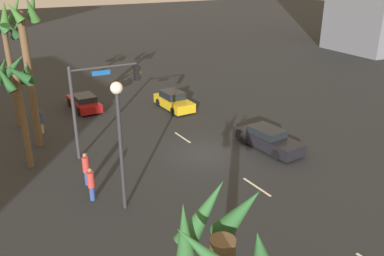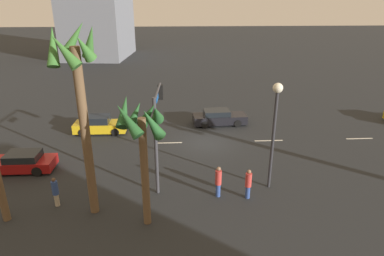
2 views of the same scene
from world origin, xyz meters
TOP-DOWN VIEW (x-y plane):
  - ground_plane at (0.00, 0.00)m, footprint 220.00×220.00m
  - lane_stripe_1 at (-12.38, 0.00)m, footprint 2.17×0.14m
  - lane_stripe_2 at (-4.98, 0.00)m, footprint 2.24×0.14m
  - lane_stripe_3 at (2.94, 0.00)m, footprint 2.09×0.14m
  - car_0 at (8.67, -2.50)m, footprint 4.28×1.84m
  - car_2 at (-1.52, -3.87)m, footprint 4.78×2.05m
  - car_3 at (12.49, 3.90)m, footprint 4.34×1.87m
  - traffic_signal at (3.42, 5.57)m, footprint 0.45×4.44m
  - streetlamp at (-3.12, 6.80)m, footprint 0.56×0.56m
  - pedestrian_0 at (8.90, 8.10)m, footprint 0.46×0.46m
  - pedestrian_1 at (0.04, 7.65)m, footprint 0.51×0.51m
  - pedestrian_2 at (-1.60, 7.92)m, footprint 0.42×0.42m
  - palm_tree_0 at (6.82, 8.69)m, footprint 2.43×2.49m
  - palm_tree_1 at (3.94, 9.90)m, footprint 2.49×2.44m

SIDE VIEW (x-z plane):
  - ground_plane at x=0.00m, z-range 0.00..0.00m
  - lane_stripe_1 at x=-12.38m, z-range 0.00..0.01m
  - lane_stripe_2 at x=-4.98m, z-range 0.00..0.01m
  - lane_stripe_3 at x=2.94m, z-range 0.00..0.01m
  - car_3 at x=12.49m, z-range -0.04..1.21m
  - car_2 at x=-1.52m, z-range -0.04..1.30m
  - car_0 at x=8.67m, z-range -0.06..1.40m
  - pedestrian_0 at x=8.90m, z-range 0.05..1.76m
  - pedestrian_2 at x=-1.60m, z-range 0.05..1.84m
  - pedestrian_1 at x=0.04m, z-range 0.05..1.93m
  - traffic_signal at x=3.42m, z-range 1.02..6.76m
  - streetlamp at x=-3.12m, z-range 1.26..7.62m
  - palm_tree_1 at x=3.94m, z-range 1.72..8.37m
  - palm_tree_0 at x=6.82m, z-range 2.00..11.72m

